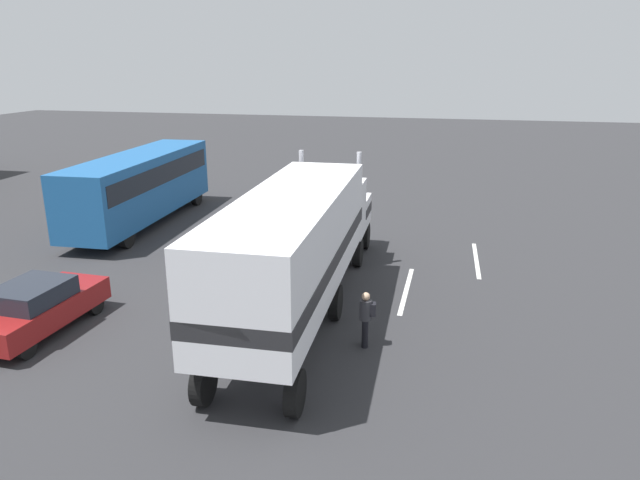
# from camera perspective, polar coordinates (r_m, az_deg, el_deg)

# --- Properties ---
(ground_plane) EXTENTS (120.00, 120.00, 0.00)m
(ground_plane) POSITION_cam_1_polar(r_m,az_deg,el_deg) (23.92, 0.64, -1.65)
(ground_plane) COLOR #2D2D30
(lane_stripe_near) EXTENTS (4.40, 0.23, 0.01)m
(lane_stripe_near) POSITION_cam_1_polar(r_m,az_deg,el_deg) (20.75, 8.45, -4.87)
(lane_stripe_near) COLOR silver
(lane_stripe_near) RESTS_ON ground_plane
(lane_stripe_mid) EXTENTS (4.40, 0.24, 0.01)m
(lane_stripe_mid) POSITION_cam_1_polar(r_m,az_deg,el_deg) (24.36, 15.06, -1.89)
(lane_stripe_mid) COLOR silver
(lane_stripe_mid) RESTS_ON ground_plane
(semi_truck) EXTENTS (14.23, 3.20, 4.50)m
(semi_truck) POSITION_cam_1_polar(r_m,az_deg,el_deg) (17.82, -1.85, 0.17)
(semi_truck) COLOR white
(semi_truck) RESTS_ON ground_plane
(person_bystander) EXTENTS (0.34, 0.46, 1.63)m
(person_bystander) POSITION_cam_1_polar(r_m,az_deg,el_deg) (16.41, 4.54, -7.53)
(person_bystander) COLOR black
(person_bystander) RESTS_ON ground_plane
(parked_bus) EXTENTS (11.09, 2.97, 3.40)m
(parked_bus) POSITION_cam_1_polar(r_m,az_deg,el_deg) (29.57, -17.21, 5.41)
(parked_bus) COLOR #1E5999
(parked_bus) RESTS_ON ground_plane
(parked_car) EXTENTS (4.48, 2.02, 1.57)m
(parked_car) POSITION_cam_1_polar(r_m,az_deg,el_deg) (19.12, -25.93, -5.89)
(parked_car) COLOR maroon
(parked_car) RESTS_ON ground_plane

